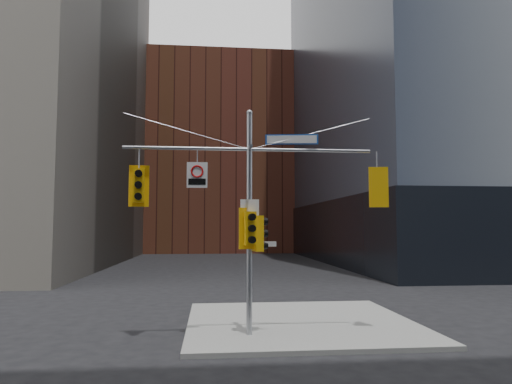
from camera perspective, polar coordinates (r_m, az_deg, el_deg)
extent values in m
plane|color=black|center=(13.03, -0.07, -19.99)|extent=(160.00, 160.00, 0.00)
cube|color=gray|center=(17.15, 5.51, -15.91)|extent=(8.00, 8.00, 0.15)
cube|color=black|center=(53.23, 27.75, -4.44)|extent=(36.40, 36.40, 6.00)
cube|color=brown|center=(71.28, -4.61, 4.08)|extent=(26.00, 20.00, 28.00)
cylinder|color=#9A9CA2|center=(14.54, -0.84, -4.01)|extent=(0.18, 0.18, 7.20)
sphere|color=#9A9CA2|center=(15.00, -0.82, 9.87)|extent=(0.20, 0.20, 0.20)
cylinder|color=#9A9CA2|center=(14.73, -8.64, 5.42)|extent=(4.00, 0.11, 0.11)
cylinder|color=#9A9CA2|center=(15.05, 6.81, 5.18)|extent=(4.00, 0.11, 0.11)
cylinder|color=#9A9CA2|center=(14.41, -0.71, 5.58)|extent=(0.10, 0.70, 0.10)
cylinder|color=#9A9CA2|center=(14.83, -8.61, 7.51)|extent=(4.00, 0.02, 1.12)
cylinder|color=#9A9CA2|center=(15.15, 6.80, 7.24)|extent=(4.00, 0.02, 1.12)
cube|color=#F8B10D|center=(14.72, -14.46, 0.80)|extent=(0.37, 0.28, 1.07)
cube|color=#F8B10D|center=(14.91, -14.42, 0.73)|extent=(0.63, 0.10, 1.32)
cylinder|color=black|center=(14.56, -14.47, 2.26)|extent=(0.24, 0.18, 0.22)
cylinder|color=black|center=(14.64, -14.45, 2.22)|extent=(0.19, 0.04, 0.19)
cylinder|color=black|center=(14.52, -14.50, 0.87)|extent=(0.24, 0.18, 0.22)
cylinder|color=black|center=(14.60, -14.48, 0.84)|extent=(0.19, 0.04, 0.19)
cylinder|color=black|center=(14.49, -14.52, -0.53)|extent=(0.24, 0.18, 0.22)
cylinder|color=#0CE559|center=(14.58, -14.51, -0.55)|extent=(0.19, 0.04, 0.19)
cube|color=#F8B10D|center=(15.54, 14.92, 0.54)|extent=(0.37, 0.28, 1.06)
cube|color=#F8B10D|center=(15.36, 15.08, 0.60)|extent=(0.63, 0.12, 1.32)
cylinder|color=black|center=(15.77, 14.72, 1.76)|extent=(0.24, 0.19, 0.22)
cylinder|color=black|center=(15.69, 14.79, 1.79)|extent=(0.19, 0.04, 0.19)
cylinder|color=black|center=(15.73, 14.75, 0.48)|extent=(0.24, 0.19, 0.22)
cylinder|color=black|center=(15.65, 14.81, 0.50)|extent=(0.19, 0.04, 0.19)
cylinder|color=black|center=(15.71, 14.77, -0.81)|extent=(0.24, 0.19, 0.22)
cylinder|color=black|center=(15.63, 14.84, -0.79)|extent=(0.19, 0.04, 0.19)
cube|color=#F8B10D|center=(14.57, 0.26, -5.20)|extent=(0.34, 0.42, 1.13)
cylinder|color=black|center=(14.64, 1.06, -3.72)|extent=(0.22, 0.27, 0.24)
cylinder|color=black|center=(14.61, 0.74, -3.72)|extent=(0.07, 0.20, 0.21)
cylinder|color=black|center=(14.64, 1.06, -5.20)|extent=(0.22, 0.27, 0.24)
cylinder|color=black|center=(14.61, 0.75, -5.20)|extent=(0.07, 0.20, 0.21)
cylinder|color=black|center=(14.65, 1.07, -6.68)|extent=(0.22, 0.27, 0.24)
cylinder|color=black|center=(14.62, 0.75, -6.68)|extent=(0.07, 0.20, 0.21)
cube|color=#F8B10D|center=(14.26, -0.74, -4.57)|extent=(0.39, 0.31, 1.05)
cube|color=#F8B10D|center=(14.43, -0.96, -4.56)|extent=(0.61, 0.18, 1.30)
cylinder|color=black|center=(14.08, -0.49, -3.14)|extent=(0.25, 0.21, 0.22)
cylinder|color=black|center=(14.15, -0.59, -3.15)|extent=(0.19, 0.06, 0.19)
cylinder|color=black|center=(14.07, -0.49, -4.57)|extent=(0.25, 0.21, 0.22)
cylinder|color=black|center=(14.15, -0.59, -4.57)|extent=(0.19, 0.06, 0.19)
cylinder|color=black|center=(14.08, -0.49, -5.99)|extent=(0.25, 0.21, 0.22)
cylinder|color=black|center=(14.15, -0.59, -5.98)|extent=(0.19, 0.06, 0.19)
cube|color=#1140A0|center=(14.99, 4.48, 6.56)|extent=(1.71, 0.28, 0.34)
cube|color=silver|center=(14.97, 4.50, 6.58)|extent=(1.61, 0.23, 0.26)
cube|color=silver|center=(14.57, -7.37, 2.13)|extent=(0.65, 0.04, 0.82)
torus|color=#B20A0A|center=(14.56, -7.37, 2.56)|extent=(0.40, 0.06, 0.40)
cube|color=black|center=(14.53, -7.38, 1.29)|extent=(0.54, 0.02, 0.20)
cube|color=silver|center=(14.43, -0.79, -2.46)|extent=(0.59, 0.04, 0.77)
cube|color=#D88C00|center=(14.40, -0.79, -3.31)|extent=(0.43, 0.02, 0.34)
cube|color=silver|center=(14.60, 0.93, -6.51)|extent=(0.83, 0.08, 0.17)
cube|color=#145926|center=(15.00, -0.98, -6.55)|extent=(0.10, 0.76, 0.15)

